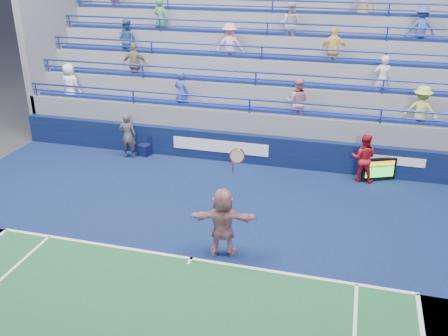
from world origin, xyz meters
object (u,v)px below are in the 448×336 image
(judge_chair, at_px, (145,149))
(serve_speed_board, at_px, (379,170))
(tennis_player, at_px, (223,222))
(line_judge, at_px, (128,136))
(ball_girl, at_px, (363,158))

(judge_chair, bearing_deg, serve_speed_board, -0.49)
(serve_speed_board, relative_size, tennis_player, 0.38)
(serve_speed_board, height_order, line_judge, line_judge)
(line_judge, relative_size, ball_girl, 1.02)
(judge_chair, bearing_deg, tennis_player, -50.83)
(judge_chair, relative_size, line_judge, 0.45)
(serve_speed_board, relative_size, ball_girl, 0.67)
(serve_speed_board, bearing_deg, judge_chair, 179.51)
(line_judge, distance_m, ball_girl, 8.53)
(serve_speed_board, distance_m, ball_girl, 0.72)
(ball_girl, bearing_deg, tennis_player, 62.07)
(judge_chair, distance_m, line_judge, 0.86)
(serve_speed_board, height_order, judge_chair, serve_speed_board)
(serve_speed_board, relative_size, line_judge, 0.65)
(line_judge, bearing_deg, judge_chair, -157.13)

